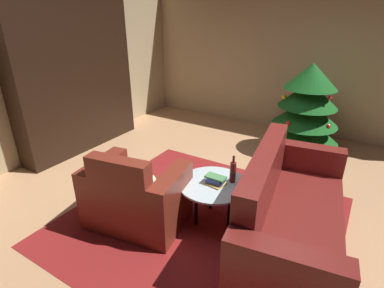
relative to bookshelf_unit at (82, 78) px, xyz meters
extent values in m
plane|color=tan|center=(2.63, -0.40, -1.11)|extent=(6.87, 6.87, 0.00)
cube|color=tan|center=(2.63, 2.46, 0.23)|extent=(5.85, 0.06, 2.68)
cube|color=tan|center=(-0.26, -0.40, 0.23)|extent=(0.06, 5.77, 2.68)
cube|color=maroon|center=(2.60, -0.80, -1.10)|extent=(2.71, 2.59, 0.01)
cube|color=black|center=(0.15, -0.11, 0.02)|extent=(0.03, 2.00, 2.26)
cube|color=black|center=(-0.02, 0.88, 0.02)|extent=(0.37, 0.02, 2.26)
cube|color=black|center=(-0.02, -1.10, 0.02)|extent=(0.37, 0.03, 2.26)
cube|color=black|center=(-0.02, -0.11, -1.09)|extent=(0.35, 1.95, 0.03)
cube|color=black|center=(-0.02, -0.11, -0.65)|extent=(0.35, 1.95, 0.03)
cube|color=black|center=(-0.02, -0.11, -0.20)|extent=(0.35, 1.95, 0.02)
cube|color=black|center=(-0.02, -0.11, 0.25)|extent=(0.35, 1.95, 0.02)
cube|color=black|center=(-0.02, -0.11, 0.69)|extent=(0.35, 1.95, 0.02)
cube|color=black|center=(-0.16, -0.11, -0.28)|extent=(0.05, 1.14, 0.71)
cube|color=black|center=(-0.14, -0.11, -0.28)|extent=(0.03, 1.17, 0.74)
cube|color=#BAAB8C|center=(-0.07, 0.83, -0.91)|extent=(0.26, 0.03, 0.35)
cube|color=gold|center=(-0.09, 0.79, -0.95)|extent=(0.21, 0.03, 0.27)
cube|color=#ABA88B|center=(-0.10, 0.74, -0.96)|extent=(0.20, 0.05, 0.23)
cube|color=orange|center=(-0.08, 0.69, -0.92)|extent=(0.23, 0.03, 0.32)
cube|color=#2A4B80|center=(-0.09, 0.65, -0.93)|extent=(0.21, 0.04, 0.31)
cube|color=#2B548A|center=(-0.06, 0.80, 0.45)|extent=(0.27, 0.05, 0.39)
cube|color=#267C38|center=(-0.07, 0.75, 0.38)|extent=(0.25, 0.04, 0.24)
cube|color=gold|center=(-0.06, 0.72, 0.42)|extent=(0.27, 0.03, 0.33)
cube|color=#308745|center=(-0.09, 0.67, 0.45)|extent=(0.22, 0.05, 0.38)
cube|color=navy|center=(-0.10, 0.62, 0.42)|extent=(0.20, 0.03, 0.31)
cube|color=#B53023|center=(-0.11, 0.59, 0.39)|extent=(0.18, 0.03, 0.27)
cube|color=#186E8A|center=(-0.06, 0.56, 0.40)|extent=(0.27, 0.03, 0.28)
cube|color=#2B3998|center=(-0.09, 0.51, 0.42)|extent=(0.22, 0.04, 0.33)
cube|color=orange|center=(-0.07, 0.84, 0.86)|extent=(0.27, 0.03, 0.30)
cube|color=#50371D|center=(-0.08, 0.79, 0.85)|extent=(0.24, 0.05, 0.29)
cube|color=#4F4122|center=(-0.11, 0.74, 0.87)|extent=(0.18, 0.04, 0.33)
cube|color=#33724C|center=(-0.11, 0.69, 0.85)|extent=(0.17, 0.04, 0.29)
cube|color=orange|center=(-0.10, 0.65, 0.88)|extent=(0.20, 0.03, 0.35)
cube|color=#974098|center=(-0.09, 0.61, 0.85)|extent=(0.23, 0.04, 0.29)
cube|color=maroon|center=(2.03, -1.15, -0.91)|extent=(0.73, 0.78, 0.39)
cube|color=maroon|center=(2.08, -1.41, -0.48)|extent=(0.64, 0.25, 0.48)
cube|color=maroon|center=(2.42, -1.08, -0.78)|extent=(0.29, 0.70, 0.65)
cube|color=maroon|center=(1.64, -1.21, -0.78)|extent=(0.29, 0.70, 0.65)
ellipsoid|color=beige|center=(2.07, -1.07, -0.63)|extent=(0.31, 0.23, 0.18)
sphere|color=beige|center=(2.00, -0.96, -0.57)|extent=(0.13, 0.13, 0.13)
cube|color=maroon|center=(3.51, -0.67, -0.91)|extent=(1.02, 1.65, 0.40)
cube|color=maroon|center=(3.20, -0.71, -0.44)|extent=(0.39, 1.56, 0.54)
cube|color=maroon|center=(3.63, -1.53, -0.76)|extent=(0.83, 0.29, 0.69)
cube|color=maroon|center=(3.39, 0.19, -0.76)|extent=(0.83, 0.29, 0.69)
cylinder|color=black|center=(2.89, -0.73, -0.89)|extent=(0.04, 0.04, 0.43)
cylinder|color=black|center=(2.58, -0.55, -0.89)|extent=(0.04, 0.04, 0.43)
cylinder|color=black|center=(2.59, -0.88, -0.89)|extent=(0.04, 0.04, 0.43)
cylinder|color=silver|center=(2.69, -0.71, -0.67)|extent=(0.72, 0.72, 0.02)
cube|color=#D6B254|center=(2.72, -0.72, -0.65)|extent=(0.19, 0.19, 0.02)
cube|color=#38438B|center=(2.71, -0.72, -0.63)|extent=(0.17, 0.11, 0.03)
cube|color=#2E4690|center=(2.71, -0.72, -0.60)|extent=(0.15, 0.12, 0.02)
cube|color=#48854D|center=(2.71, -0.72, -0.58)|extent=(0.21, 0.11, 0.02)
cylinder|color=maroon|center=(2.84, -0.59, -0.55)|extent=(0.06, 0.06, 0.22)
cylinder|color=maroon|center=(2.84, -0.59, -0.40)|extent=(0.02, 0.02, 0.08)
cylinder|color=brown|center=(3.08, 1.58, -1.02)|extent=(0.08, 0.08, 0.17)
cone|color=#16561C|center=(3.08, 1.58, -0.75)|extent=(1.08, 1.08, 0.37)
cone|color=#16561C|center=(3.08, 1.58, -0.47)|extent=(0.98, 0.98, 0.37)
cone|color=#16561C|center=(3.08, 1.58, -0.19)|extent=(0.87, 0.87, 0.37)
cone|color=#16561C|center=(3.08, 1.58, 0.09)|extent=(0.77, 0.77, 0.37)
sphere|color=red|center=(3.40, 1.42, -0.16)|extent=(0.05, 0.05, 0.05)
sphere|color=yellow|center=(2.76, 1.44, -0.24)|extent=(0.08, 0.08, 0.08)
sphere|color=red|center=(3.45, 1.43, -0.57)|extent=(0.06, 0.06, 0.06)
sphere|color=blue|center=(3.31, 1.85, -0.12)|extent=(0.08, 0.08, 0.08)
sphere|color=red|center=(2.92, 1.22, -0.56)|extent=(0.07, 0.07, 0.07)
sphere|color=yellow|center=(2.74, 1.30, -0.80)|extent=(0.07, 0.07, 0.07)
camera|label=1|loc=(3.87, -3.08, 0.96)|focal=27.99mm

